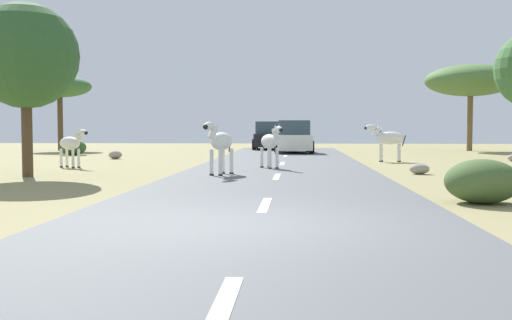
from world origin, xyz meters
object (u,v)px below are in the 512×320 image
object	(u,v)px
zebra_1	(388,139)
tree_2	(471,81)
car_1	(269,137)
tree_0	(25,56)
bush_0	(482,181)
zebra_3	(270,142)
rock_1	(115,155)
tree_5	(60,87)
bush_3	(73,147)
zebra_0	(220,142)
car_0	(293,138)
rock_2	(419,169)
zebra_2	(71,144)

from	to	relation	value
zebra_1	tree_2	distance (m)	14.49
car_1	tree_2	world-z (taller)	tree_2
zebra_1	tree_0	xyz separation A→B (m)	(-11.35, -8.28, 2.45)
zebra_1	bush_0	size ratio (longest dim) A/B	1.22
zebra_3	rock_1	size ratio (longest dim) A/B	2.46
tree_5	bush_3	distance (m)	7.97
tree_5	zebra_0	bearing A→B (deg)	-56.88
zebra_3	bush_3	world-z (taller)	zebra_3
tree_0	bush_0	world-z (taller)	tree_0
car_1	bush_0	xyz separation A→B (m)	(5.14, -26.33, -0.44)
tree_2	bush_3	world-z (taller)	tree_2
rock_1	car_0	bearing A→B (deg)	37.41
zebra_1	bush_0	xyz separation A→B (m)	(-0.32, -13.49, -0.55)
tree_5	zebra_3	bearing A→B (deg)	-49.67
car_0	tree_0	distance (m)	17.66
zebra_1	tree_5	distance (m)	21.73
zebra_1	tree_5	size ratio (longest dim) A/B	0.36
zebra_1	bush_3	distance (m)	15.88
rock_2	zebra_0	bearing A→B (deg)	-167.37
bush_0	zebra_2	bearing A→B (deg)	141.04
car_0	bush_3	bearing A→B (deg)	-169.83
car_1	bush_0	world-z (taller)	car_1
tree_2	rock_2	bearing A→B (deg)	-109.86
tree_5	rock_2	xyz separation A→B (m)	(18.31, -17.80, -3.76)
rock_1	zebra_2	bearing A→B (deg)	-87.44
zebra_0	zebra_3	size ratio (longest dim) A/B	1.09
zebra_2	zebra_0	bearing A→B (deg)	88.21
tree_0	zebra_2	bearing A→B (deg)	93.62
tree_0	tree_2	distance (m)	27.51
rock_1	car_1	bearing A→B (deg)	60.64
tree_2	rock_2	xyz separation A→B (m)	(-6.84, -18.94, -4.10)
zebra_3	car_1	bearing A→B (deg)	-114.07
zebra_2	bush_0	bearing A→B (deg)	80.76
car_0	rock_1	size ratio (longest dim) A/B	7.46
tree_5	bush_3	xyz separation A→B (m)	(3.25, -6.37, -3.52)
car_0	tree_5	world-z (taller)	tree_5
car_0	rock_2	world-z (taller)	car_0
zebra_1	tree_2	size ratio (longest dim) A/B	0.30
rock_1	zebra_1	bearing A→B (deg)	-7.06
zebra_2	car_0	xyz separation A→B (m)	(7.67, 11.92, 0.01)
zebra_1	car_0	bearing A→B (deg)	43.52
zebra_0	zebra_2	world-z (taller)	zebra_0
rock_1	bush_3	bearing A→B (deg)	133.76
zebra_1	tree_5	xyz separation A→B (m)	(-18.36, 11.23, 2.97)
zebra_0	car_1	bearing A→B (deg)	-71.79
car_0	tree_2	size ratio (longest dim) A/B	0.81
car_0	bush_3	distance (m)	11.51
car_0	tree_5	size ratio (longest dim) A/B	0.96
zebra_1	rock_1	xyz separation A→B (m)	(-11.86, 1.47, -0.77)
zebra_3	tree_2	distance (m)	21.02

